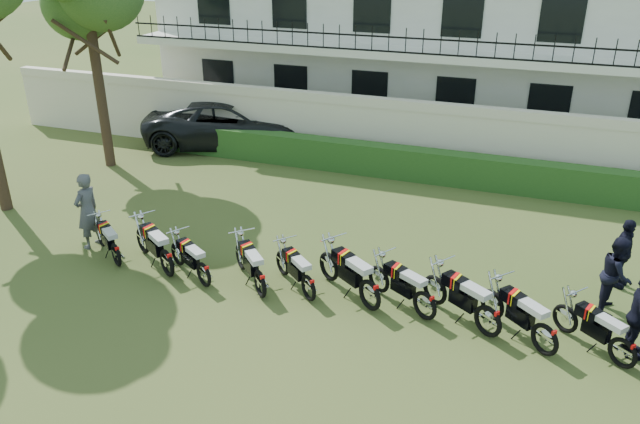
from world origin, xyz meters
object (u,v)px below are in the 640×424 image
(motorcycle_5, at_px, (370,288))
(motorcycle_3, at_px, (260,278))
(officer_4, at_px, (616,274))
(motorcycle_4, at_px, (309,282))
(motorcycle_8, at_px, (546,332))
(motorcycle_1, at_px, (166,257))
(officer_2, at_px, (639,316))
(motorcycle_0, at_px, (116,250))
(motorcycle_2, at_px, (203,269))
(inspector, at_px, (87,211))
(suv, at_px, (231,123))
(officer_5, at_px, (623,253))
(motorcycle_6, at_px, (425,299))
(motorcycle_7, at_px, (489,314))
(motorcycle_9, at_px, (624,346))

(motorcycle_5, bearing_deg, motorcycle_3, 133.31)
(motorcycle_5, bearing_deg, officer_4, -33.78)
(motorcycle_4, height_order, motorcycle_8, motorcycle_8)
(motorcycle_1, relative_size, motorcycle_4, 1.23)
(motorcycle_3, xyz_separation_m, officer_2, (7.28, 0.56, 0.36))
(motorcycle_0, relative_size, motorcycle_2, 0.94)
(motorcycle_1, height_order, inspector, inspector)
(suv, relative_size, officer_5, 3.79)
(motorcycle_1, relative_size, motorcycle_3, 1.21)
(motorcycle_1, distance_m, inspector, 2.73)
(motorcycle_8, bearing_deg, motorcycle_2, 130.64)
(motorcycle_3, xyz_separation_m, motorcycle_5, (2.32, 0.32, 0.05))
(motorcycle_6, relative_size, motorcycle_7, 0.97)
(motorcycle_3, distance_m, motorcycle_4, 1.04)
(motorcycle_8, bearing_deg, motorcycle_9, -45.36)
(motorcycle_0, distance_m, motorcycle_9, 10.79)
(motorcycle_7, xyz_separation_m, suv, (-10.05, 8.77, 0.32))
(motorcycle_2, distance_m, motorcycle_4, 2.37)
(motorcycle_0, xyz_separation_m, inspector, (-1.23, 0.66, 0.51))
(motorcycle_4, relative_size, officer_5, 0.90)
(motorcycle_1, height_order, motorcycle_5, motorcycle_5)
(motorcycle_4, bearing_deg, officer_2, -46.21)
(motorcycle_1, bearing_deg, motorcycle_9, -56.71)
(motorcycle_3, xyz_separation_m, motorcycle_6, (3.45, 0.37, -0.00))
(motorcycle_9, relative_size, suv, 0.24)
(motorcycle_1, distance_m, suv, 9.41)
(motorcycle_7, bearing_deg, motorcycle_6, 116.91)
(motorcycle_9, bearing_deg, motorcycle_3, 130.03)
(motorcycle_3, relative_size, officer_5, 0.91)
(motorcycle_3, xyz_separation_m, motorcycle_9, (7.07, 0.09, -0.03))
(motorcycle_4, bearing_deg, motorcycle_5, -45.26)
(motorcycle_2, bearing_deg, motorcycle_7, -56.51)
(motorcycle_9, distance_m, suv, 15.28)
(inspector, relative_size, officer_2, 1.14)
(motorcycle_5, bearing_deg, suv, 77.02)
(motorcycle_5, distance_m, motorcycle_9, 4.75)
(officer_5, bearing_deg, motorcycle_9, -162.96)
(motorcycle_3, relative_size, motorcycle_5, 0.81)
(motorcycle_2, bearing_deg, motorcycle_1, 115.13)
(motorcycle_4, bearing_deg, inspector, 125.92)
(inspector, bearing_deg, motorcycle_5, 93.69)
(motorcycle_6, xyz_separation_m, officer_5, (3.74, 2.80, 0.31))
(motorcycle_4, xyz_separation_m, officer_2, (6.26, 0.33, 0.39))
(motorcycle_9, height_order, inspector, inspector)
(motorcycle_6, relative_size, suv, 0.28)
(motorcycle_2, bearing_deg, motorcycle_8, -58.64)
(officer_2, bearing_deg, motorcycle_1, 90.08)
(motorcycle_0, distance_m, officer_2, 11.01)
(motorcycle_0, height_order, motorcycle_1, motorcycle_1)
(motorcycle_1, xyz_separation_m, officer_2, (9.62, 0.49, 0.33))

